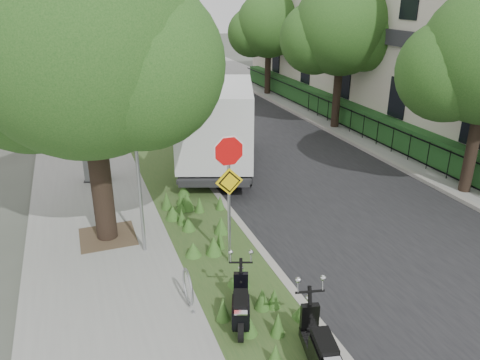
# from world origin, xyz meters

# --- Properties ---
(ground) EXTENTS (120.00, 120.00, 0.00)m
(ground) POSITION_xyz_m (0.00, 0.00, 0.00)
(ground) COLOR #4C5147
(ground) RESTS_ON ground
(sidewalk_near) EXTENTS (3.50, 60.00, 0.12)m
(sidewalk_near) POSITION_xyz_m (-4.25, 10.00, 0.06)
(sidewalk_near) COLOR gray
(sidewalk_near) RESTS_ON ground
(verge) EXTENTS (2.00, 60.00, 0.12)m
(verge) POSITION_xyz_m (-1.50, 10.00, 0.06)
(verge) COLOR #2C4E21
(verge) RESTS_ON ground
(kerb_near) EXTENTS (0.20, 60.00, 0.13)m
(kerb_near) POSITION_xyz_m (-0.50, 10.00, 0.07)
(kerb_near) COLOR #9E9991
(kerb_near) RESTS_ON ground
(road) EXTENTS (7.00, 60.00, 0.01)m
(road) POSITION_xyz_m (3.00, 10.00, 0.01)
(road) COLOR black
(road) RESTS_ON ground
(kerb_far) EXTENTS (0.20, 60.00, 0.13)m
(kerb_far) POSITION_xyz_m (6.50, 10.00, 0.07)
(kerb_far) COLOR #9E9991
(kerb_far) RESTS_ON ground
(footpath_far) EXTENTS (3.20, 60.00, 0.12)m
(footpath_far) POSITION_xyz_m (8.20, 10.00, 0.06)
(footpath_far) COLOR gray
(footpath_far) RESTS_ON ground
(street_tree_main) EXTENTS (6.21, 5.54, 7.66)m
(street_tree_main) POSITION_xyz_m (-4.08, 2.86, 4.80)
(street_tree_main) COLOR black
(street_tree_main) RESTS_ON ground
(bare_post) EXTENTS (0.08, 0.08, 4.00)m
(bare_post) POSITION_xyz_m (-3.20, 1.80, 2.12)
(bare_post) COLOR #A5A8AD
(bare_post) RESTS_ON ground
(bike_hoop) EXTENTS (0.06, 0.78, 0.77)m
(bike_hoop) POSITION_xyz_m (-2.70, -0.60, 0.50)
(bike_hoop) COLOR #A5A8AD
(bike_hoop) RESTS_ON ground
(sign_assembly) EXTENTS (0.94, 0.08, 3.22)m
(sign_assembly) POSITION_xyz_m (-1.40, 0.58, 2.33)
(sign_assembly) COLOR #A5A8AD
(sign_assembly) RESTS_ON ground
(fence_far) EXTENTS (0.04, 24.00, 1.00)m
(fence_far) POSITION_xyz_m (7.20, 10.00, 0.67)
(fence_far) COLOR black
(fence_far) RESTS_ON ground
(hedge_far) EXTENTS (1.00, 24.00, 1.10)m
(hedge_far) POSITION_xyz_m (7.90, 10.00, 0.67)
(hedge_far) COLOR #204719
(hedge_far) RESTS_ON footpath_far
(terrace_houses) EXTENTS (7.40, 26.40, 8.20)m
(terrace_houses) POSITION_xyz_m (11.49, 10.00, 4.16)
(terrace_houses) COLOR beige
(terrace_houses) RESTS_ON ground
(far_tree_b) EXTENTS (4.83, 4.31, 6.56)m
(far_tree_b) POSITION_xyz_m (6.94, 10.05, 4.37)
(far_tree_b) COLOR black
(far_tree_b) RESTS_ON ground
(far_tree_c) EXTENTS (4.37, 3.89, 5.93)m
(far_tree_c) POSITION_xyz_m (6.94, 18.04, 3.95)
(far_tree_c) COLOR black
(far_tree_c) RESTS_ON ground
(scooter_near) EXTENTS (0.61, 1.76, 0.85)m
(scooter_near) POSITION_xyz_m (-1.11, -3.20, 0.53)
(scooter_near) COLOR black
(scooter_near) RESTS_ON ground
(scooter_far) EXTENTS (0.70, 1.53, 0.76)m
(scooter_far) POSITION_xyz_m (-1.94, -1.64, 0.49)
(scooter_far) COLOR black
(scooter_far) RESTS_ON ground
(box_truck) EXTENTS (4.11, 6.34, 2.68)m
(box_truck) POSITION_xyz_m (0.29, 6.91, 1.75)
(box_truck) COLOR #262628
(box_truck) RESTS_ON ground
(utility_cabinet) EXTENTS (0.90, 0.71, 1.06)m
(utility_cabinet) POSITION_xyz_m (-3.96, 6.94, 0.63)
(utility_cabinet) COLOR #262628
(utility_cabinet) RESTS_ON ground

